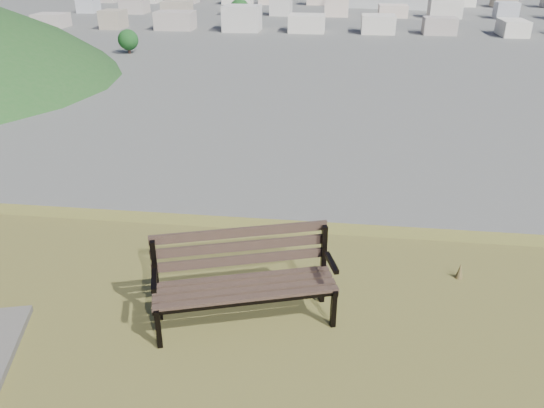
# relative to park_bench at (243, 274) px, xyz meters

# --- Properties ---
(park_bench) EXTENTS (1.76, 1.02, 0.88)m
(park_bench) POSITION_rel_park_bench_xyz_m (0.00, 0.00, 0.00)
(park_bench) COLOR #413125
(park_bench) RESTS_ON hilltop_mesa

